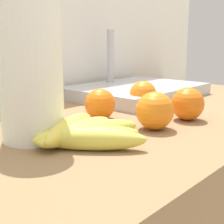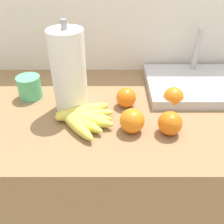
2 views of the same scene
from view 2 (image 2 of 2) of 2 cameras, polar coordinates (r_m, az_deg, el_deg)
counter at (r=1.21m, az=3.48°, el=-16.25°), size 1.44×0.64×0.86m
wall_back at (r=1.33m, az=2.99°, el=1.67°), size 1.84×0.06×1.30m
banana_bunch at (r=0.84m, az=-7.05°, el=-1.35°), size 0.21×0.22×0.04m
orange_far_right at (r=0.91m, az=3.00°, el=3.28°), size 0.07×0.07×0.07m
orange_right at (r=0.79m, az=4.38°, el=-1.98°), size 0.08×0.08×0.08m
orange_front at (r=0.80m, az=12.79°, el=-2.47°), size 0.08×0.08×0.08m
orange_center at (r=0.94m, az=13.52°, el=3.36°), size 0.07×0.07×0.07m
paper_towel_roll at (r=0.86m, az=-9.92°, el=8.79°), size 0.12×0.12×0.31m
sink_basin at (r=1.09m, az=18.85°, el=6.07°), size 0.42×0.32×0.21m
mug at (r=1.01m, az=-18.33°, el=5.33°), size 0.09×0.09×0.09m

